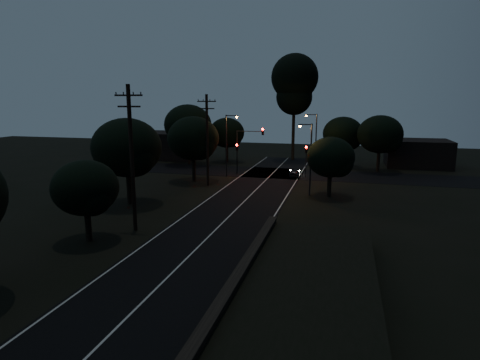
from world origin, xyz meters
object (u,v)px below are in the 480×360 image
Objects in this scene: tall_pine at (295,84)px; signal_mast at (249,142)px; streetlight_c at (309,154)px; streetlight_a at (228,141)px; signal_left at (237,153)px; signal_right at (306,156)px; utility_pole_mid at (132,156)px; utility_pole_far at (207,139)px; car at (294,173)px; streetlight_b at (315,139)px.

tall_pine is 17.49m from signal_mast.
tall_pine reaches higher than streetlight_c.
streetlight_a is at bearing -110.36° from tall_pine.
signal_left is at bearing -179.87° from signal_mast.
streetlight_c reaches higher than signal_mast.
signal_right is at bearing 97.02° from streetlight_c.
utility_pole_mid is 23.04m from streetlight_a.
utility_pole_mid is 27.30m from signal_right.
car is at bearing 40.54° from utility_pole_far.
car is (9.16, 7.84, -4.94)m from utility_pole_far.
signal_left is at bearing 86.79° from utility_pole_mid.
signal_mast reaches higher than signal_left.
signal_mast is at bearing -5.58° from car.
signal_right is 0.51× the size of streetlight_a.
signal_right is (3.60, -15.01, -9.58)m from tall_pine.
utility_pole_far reaches higher than signal_mast.
signal_right is (10.60, 7.99, -2.65)m from utility_pole_far.
streetlight_a is (-0.71, -1.99, 1.80)m from signal_left.
signal_mast is (-7.51, 0.00, 1.50)m from signal_right.
streetlight_b is at bearing 22.05° from signal_left.
utility_pole_far is 1.68× the size of signal_mast.
signal_right reaches higher than car.
streetlight_a is 13.72m from streetlight_c.
tall_pine is 19.73m from streetlight_a.
utility_pole_far is at bearing -133.30° from streetlight_b.
signal_mast is 0.83× the size of streetlight_c.
utility_pole_mid reaches higher than car.
utility_pole_mid is 25.19m from signal_left.
signal_left is 0.55× the size of streetlight_c.
streetlight_a is (-2.39, -1.99, 0.30)m from signal_mast.
tall_pine reaches higher than signal_right.
utility_pole_mid is 1.38× the size of streetlight_b.
tall_pine reaches higher than car.
tall_pine is 2.75× the size of signal_mast.
tall_pine reaches higher than utility_pole_mid.
streetlight_c is 10.88m from car.
streetlight_b is at bearing 68.70° from utility_pole_mid.
utility_pole_mid is at bearing -128.26° from streetlight_c.
signal_left is (1.40, 7.99, -2.65)m from utility_pole_far.
utility_pole_far is 16.51m from streetlight_b.
signal_mast reaches higher than signal_right.
utility_pole_mid reaches higher than utility_pole_far.
signal_left is 0.66× the size of signal_mast.
streetlight_c is at bearing 101.07° from car.
streetlight_a and streetlight_b have the same top height.
signal_right is at bearing -100.00° from streetlight_b.
signal_mast is 13.28m from streetlight_c.
streetlight_b is at bearing -68.62° from tall_pine.
utility_pole_mid is at bearing -91.73° from streetlight_a.
signal_left is 1.28× the size of car.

